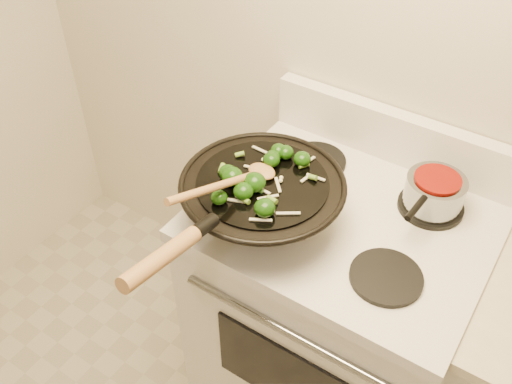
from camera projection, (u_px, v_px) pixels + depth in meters
The scene contains 5 objects.
stove at pixel (333, 312), 1.86m from camera, with size 0.78×0.67×1.08m.
wok at pixel (261, 199), 1.48m from camera, with size 0.43×0.71×0.25m.
stirfry at pixel (258, 176), 1.43m from camera, with size 0.27×0.30×0.05m.
wooden_spoon at pixel (237, 180), 1.39m from camera, with size 0.10×0.34×0.13m.
saucepan at pixel (434, 192), 1.54m from camera, with size 0.16×0.26×0.10m.
Camera 1 is at (0.13, 0.10, 2.01)m, focal length 40.00 mm.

